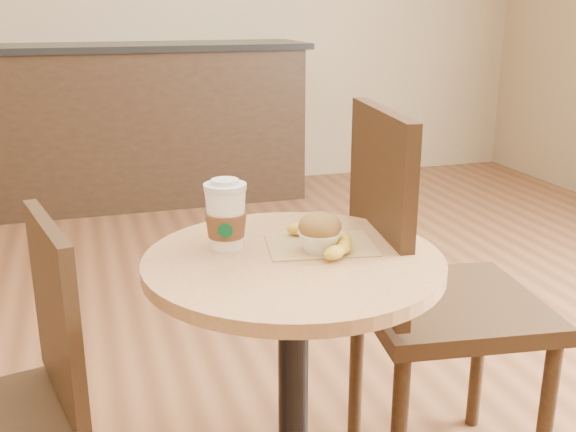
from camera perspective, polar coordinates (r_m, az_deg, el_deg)
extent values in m
cylinder|color=black|center=(1.64, 0.43, -15.76)|extent=(0.07, 0.07, 0.72)
cylinder|color=#B18151|center=(1.47, 0.46, -3.97)|extent=(0.66, 0.66, 0.03)
cube|color=#362413|center=(1.49, -19.07, -7.70)|extent=(0.11, 0.36, 0.40)
cube|color=#362413|center=(1.85, 13.53, -7.39)|extent=(0.51, 0.51, 0.05)
cylinder|color=#362413|center=(1.90, 20.93, -16.19)|extent=(0.04, 0.04, 0.51)
cylinder|color=#362413|center=(2.19, 15.82, -10.93)|extent=(0.04, 0.04, 0.51)
cylinder|color=#362413|center=(2.06, 5.81, -12.17)|extent=(0.04, 0.04, 0.51)
cube|color=#362413|center=(1.68, 7.74, 0.84)|extent=(0.09, 0.43, 0.48)
cube|color=black|center=(4.60, -12.98, 7.29)|extent=(2.20, 0.60, 1.00)
cube|color=black|center=(4.54, -13.43, 13.75)|extent=(2.30, 0.65, 0.04)
cube|color=#A1804E|center=(1.53, 2.77, -2.46)|extent=(0.27, 0.22, 0.00)
cylinder|color=silver|center=(1.48, -5.36, 2.50)|extent=(0.10, 0.10, 0.01)
cylinder|color=silver|center=(1.48, -5.37, 2.92)|extent=(0.06, 0.06, 0.01)
cylinder|color=#074922|center=(1.46, -5.32, -1.26)|extent=(0.03, 0.01, 0.03)
ellipsoid|color=olive|center=(1.48, 2.71, -0.87)|extent=(0.10, 0.10, 0.06)
ellipsoid|color=beige|center=(1.47, 2.72, -0.14)|extent=(0.03, 0.03, 0.02)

